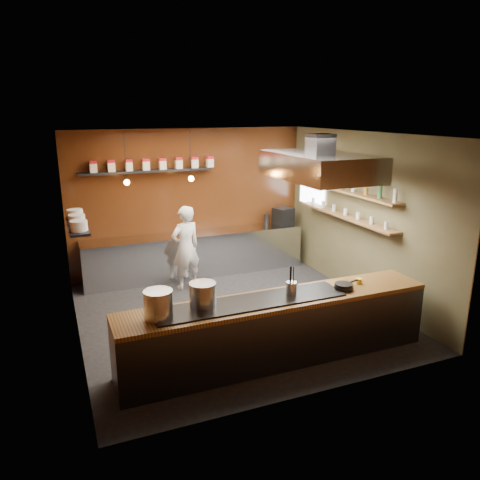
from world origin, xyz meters
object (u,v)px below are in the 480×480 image
stockpot_large (158,304)px  chef (186,248)px  stockpot_small (203,295)px  extractor_hood (320,166)px  espresso_machine (283,216)px

stockpot_large → chef: 3.39m
stockpot_large → stockpot_small: stockpot_large is taller
extractor_hood → chef: 3.07m
espresso_machine → extractor_hood: bearing=-122.0°
extractor_hood → stockpot_small: extractor_hood is taller
stockpot_small → espresso_machine: espresso_machine is taller
stockpot_large → chef: size_ratio=0.22×
extractor_hood → chef: size_ratio=1.23×
extractor_hood → stockpot_large: bearing=-157.3°
extractor_hood → stockpot_large: 3.46m
espresso_machine → chef: (-2.44, -0.67, -0.27)m
stockpot_small → espresso_machine: bearing=50.4°
stockpot_small → espresso_machine: size_ratio=0.92×
stockpot_small → stockpot_large: bearing=-170.1°
chef → stockpot_small: bearing=63.9°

